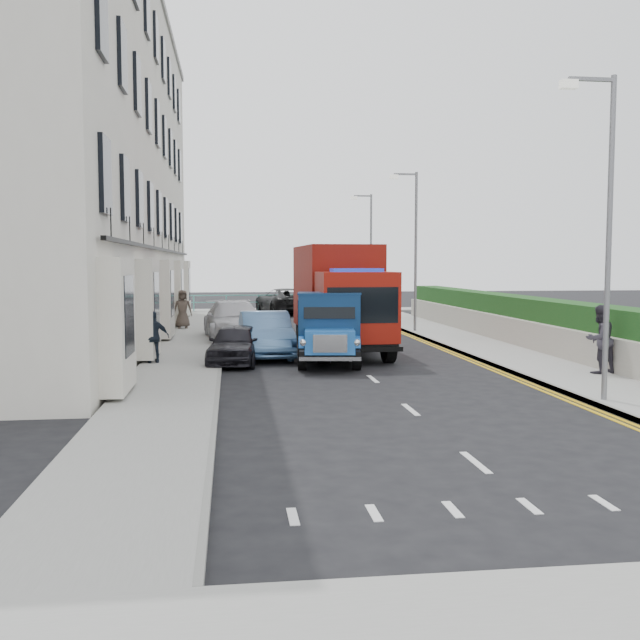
{
  "coord_description": "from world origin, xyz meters",
  "views": [
    {
      "loc": [
        -3.72,
        -16.38,
        3.07
      ],
      "look_at": [
        -1.12,
        4.36,
        1.4
      ],
      "focal_mm": 40.0,
      "sensor_mm": 36.0,
      "label": 1
    }
  ],
  "objects_px": {
    "lamp_near": "(604,219)",
    "parked_car_front": "(235,344)",
    "lamp_mid": "(413,242)",
    "lamp_far": "(369,247)",
    "red_lorry": "(340,296)",
    "bedford_lorry": "(329,333)"
  },
  "relations": [
    {
      "from": "lamp_near",
      "to": "parked_car_front",
      "type": "height_order",
      "value": "lamp_near"
    },
    {
      "from": "lamp_near",
      "to": "lamp_mid",
      "type": "distance_m",
      "value": 16.0
    },
    {
      "from": "lamp_mid",
      "to": "parked_car_front",
      "type": "relative_size",
      "value": 1.95
    },
    {
      "from": "lamp_near",
      "to": "lamp_mid",
      "type": "xyz_separation_m",
      "value": [
        0.0,
        16.0,
        0.0
      ]
    },
    {
      "from": "lamp_near",
      "to": "lamp_far",
      "type": "distance_m",
      "value": 26.0
    },
    {
      "from": "red_lorry",
      "to": "parked_car_front",
      "type": "bearing_deg",
      "value": -147.78
    },
    {
      "from": "lamp_far",
      "to": "bedford_lorry",
      "type": "distance_m",
      "value": 20.33
    },
    {
      "from": "red_lorry",
      "to": "parked_car_front",
      "type": "distance_m",
      "value": 4.55
    },
    {
      "from": "lamp_near",
      "to": "lamp_mid",
      "type": "bearing_deg",
      "value": 90.0
    },
    {
      "from": "lamp_mid",
      "to": "parked_car_front",
      "type": "distance_m",
      "value": 12.08
    },
    {
      "from": "lamp_mid",
      "to": "lamp_near",
      "type": "bearing_deg",
      "value": -90.0
    },
    {
      "from": "lamp_mid",
      "to": "bedford_lorry",
      "type": "xyz_separation_m",
      "value": [
        -5.0,
        -9.48,
        -3.0
      ]
    },
    {
      "from": "lamp_far",
      "to": "bedford_lorry",
      "type": "height_order",
      "value": "lamp_far"
    },
    {
      "from": "lamp_mid",
      "to": "bedford_lorry",
      "type": "bearing_deg",
      "value": -117.84
    },
    {
      "from": "lamp_mid",
      "to": "red_lorry",
      "type": "xyz_separation_m",
      "value": [
        -4.17,
        -6.16,
        -2.04
      ]
    },
    {
      "from": "lamp_far",
      "to": "red_lorry",
      "type": "height_order",
      "value": "lamp_far"
    },
    {
      "from": "lamp_far",
      "to": "parked_car_front",
      "type": "bearing_deg",
      "value": -112.69
    },
    {
      "from": "lamp_near",
      "to": "bedford_lorry",
      "type": "distance_m",
      "value": 8.75
    },
    {
      "from": "lamp_near",
      "to": "red_lorry",
      "type": "relative_size",
      "value": 0.99
    },
    {
      "from": "lamp_far",
      "to": "red_lorry",
      "type": "bearing_deg",
      "value": -104.48
    },
    {
      "from": "lamp_near",
      "to": "lamp_mid",
      "type": "relative_size",
      "value": 1.0
    },
    {
      "from": "lamp_near",
      "to": "bedford_lorry",
      "type": "xyz_separation_m",
      "value": [
        -5.0,
        6.52,
        -3.0
      ]
    }
  ]
}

